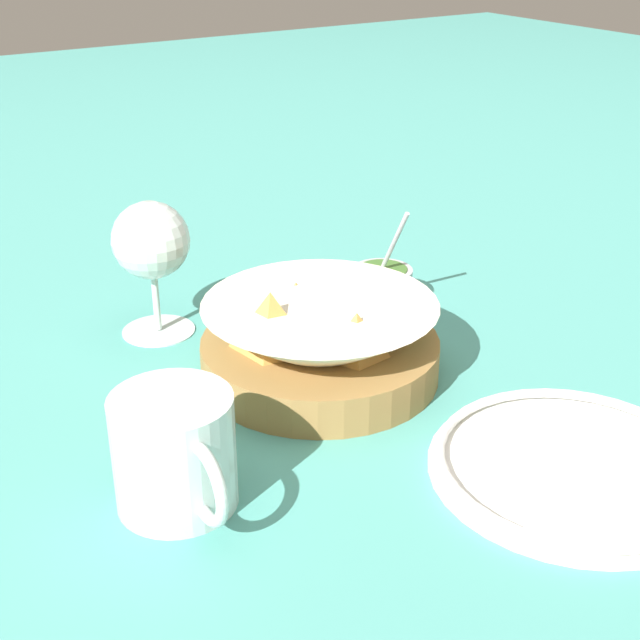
# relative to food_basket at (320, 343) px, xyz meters

# --- Properties ---
(ground_plane) EXTENTS (4.00, 4.00, 0.00)m
(ground_plane) POSITION_rel_food_basket_xyz_m (0.03, 0.01, -0.03)
(ground_plane) COLOR teal
(food_basket) EXTENTS (0.22, 0.22, 0.09)m
(food_basket) POSITION_rel_food_basket_xyz_m (0.00, 0.00, 0.00)
(food_basket) COLOR olive
(food_basket) RESTS_ON ground_plane
(sauce_cup) EXTENTS (0.07, 0.07, 0.12)m
(sauce_cup) POSITION_rel_food_basket_xyz_m (-0.10, 0.14, -0.01)
(sauce_cup) COLOR #B7B7BC
(sauce_cup) RESTS_ON ground_plane
(wine_glass) EXTENTS (0.08, 0.08, 0.14)m
(wine_glass) POSITION_rel_food_basket_xyz_m (-0.17, -0.09, 0.06)
(wine_glass) COLOR silver
(wine_glass) RESTS_ON ground_plane
(beer_mug) EXTENTS (0.12, 0.09, 0.09)m
(beer_mug) POSITION_rel_food_basket_xyz_m (0.10, -0.19, 0.01)
(beer_mug) COLOR silver
(beer_mug) RESTS_ON ground_plane
(side_plate) EXTENTS (0.22, 0.22, 0.01)m
(side_plate) POSITION_rel_food_basket_xyz_m (0.24, 0.08, -0.03)
(side_plate) COLOR white
(side_plate) RESTS_ON ground_plane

